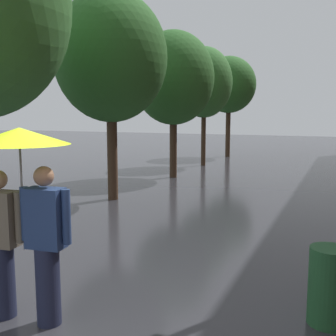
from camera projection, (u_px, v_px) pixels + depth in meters
street_tree_1 at (111, 58)px, 10.37m from camera, size 2.90×2.90×5.35m
street_tree_2 at (173, 78)px, 14.11m from camera, size 2.84×2.84×5.10m
street_tree_3 at (204, 83)px, 17.44m from camera, size 2.42×2.42×5.09m
street_tree_4 at (229, 85)px, 21.09m from camera, size 2.79×2.79×5.20m
couple_under_umbrella at (22, 198)px, 4.34m from camera, size 1.16×1.06×2.12m
litter_bin at (329, 286)px, 4.38m from camera, size 0.44×0.44×0.85m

